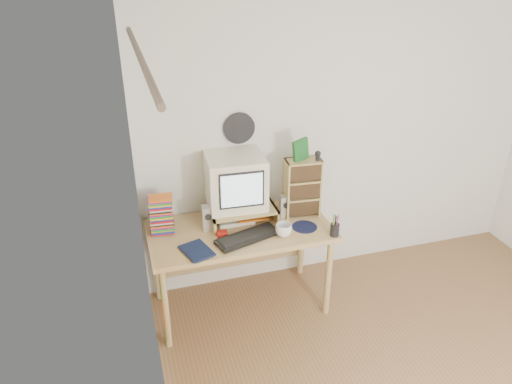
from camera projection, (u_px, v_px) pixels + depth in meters
back_wall at (346, 137)px, 4.18m from camera, size 3.50×0.00×3.50m
left_wall at (163, 312)px, 2.24m from camera, size 0.00×3.50×3.50m
curtain at (161, 268)px, 2.71m from camera, size 0.00×2.20×2.20m
wall_disc at (239, 128)px, 3.84m from camera, size 0.25×0.02×0.25m
desk at (238, 239)px, 3.95m from camera, size 1.40×0.70×0.75m
monitor_riser at (242, 211)px, 3.89m from camera, size 0.52×0.30×0.12m
crt_monitor at (236, 182)px, 3.81m from camera, size 0.46×0.46×0.41m
speaker_left at (207, 218)px, 3.78m from camera, size 0.08×0.08×0.20m
speaker_right at (285, 206)px, 3.95m from camera, size 0.08×0.08×0.18m
keyboard at (247, 237)px, 3.69m from camera, size 0.51×0.29×0.03m
dvd_stack at (161, 218)px, 3.73m from camera, size 0.18×0.14×0.24m
cd_rack at (302, 187)px, 3.93m from camera, size 0.29×0.17×0.47m
mug at (284, 230)px, 3.72m from camera, size 0.14×0.14×0.10m
diary at (185, 254)px, 3.49m from camera, size 0.26×0.22×0.04m
mousepad at (305, 227)px, 3.85m from camera, size 0.23×0.23×0.00m
pen_cup at (335, 228)px, 3.71m from camera, size 0.08×0.08×0.14m
papers at (241, 217)px, 3.94m from camera, size 0.29×0.22×0.04m
red_box at (222, 234)px, 3.73m from camera, size 0.08×0.05×0.04m
game_box at (301, 150)px, 3.77m from camera, size 0.14×0.07×0.17m
webcam at (318, 156)px, 3.79m from camera, size 0.05×0.05×0.08m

